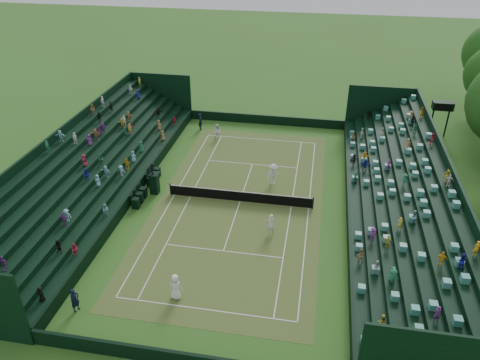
{
  "coord_description": "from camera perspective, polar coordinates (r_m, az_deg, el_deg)",
  "views": [
    {
      "loc": [
        5.64,
        -31.07,
        20.38
      ],
      "look_at": [
        0.0,
        0.0,
        2.0
      ],
      "focal_mm": 35.0,
      "sensor_mm": 36.0,
      "label": 1
    }
  ],
  "objects": [
    {
      "name": "perimeter_wall_south",
      "position": [
        25.65,
        -6.8,
        -20.92
      ],
      "size": [
        17.17,
        0.2,
        1.0
      ],
      "primitive_type": "cube",
      "color": "black",
      "rests_on": "ground"
    },
    {
      "name": "line_judge_north",
      "position": [
        49.87,
        -4.85,
        7.11
      ],
      "size": [
        0.66,
        0.78,
        1.82
      ],
      "primitive_type": "imported",
      "rotation": [
        0.0,
        0.0,
        1.96
      ],
      "color": "black",
      "rests_on": "ground"
    },
    {
      "name": "north_grandstand",
      "position": [
        37.01,
        19.69,
        -2.37
      ],
      "size": [
        6.6,
        32.0,
        4.9
      ],
      "color": "black",
      "rests_on": "ground"
    },
    {
      "name": "south_grandstand",
      "position": [
        40.69,
        -17.84,
        1.05
      ],
      "size": [
        6.6,
        32.0,
        4.9
      ],
      "color": "black",
      "rests_on": "ground"
    },
    {
      "name": "courtside_chairs",
      "position": [
        39.45,
        -11.3,
        -0.78
      ],
      "size": [
        0.56,
        5.53,
        1.23
      ],
      "color": "black",
      "rests_on": "ground"
    },
    {
      "name": "scoreboard_tower",
      "position": [
        51.57,
        23.46,
        8.15
      ],
      "size": [
        2.0,
        1.0,
        3.7
      ],
      "color": "black",
      "rests_on": "ground"
    },
    {
      "name": "tennis_net",
      "position": [
        37.3,
        0.0,
        -1.96
      ],
      "size": [
        11.67,
        0.1,
        1.06
      ],
      "color": "black",
      "rests_on": "ground"
    },
    {
      "name": "player_near_east",
      "position": [
        33.6,
        3.77,
        -5.41
      ],
      "size": [
        0.73,
        0.6,
        1.71
      ],
      "primitive_type": "imported",
      "rotation": [
        0.0,
        0.0,
        3.49
      ],
      "color": "white",
      "rests_on": "ground"
    },
    {
      "name": "ground",
      "position": [
        37.59,
        0.0,
        -2.64
      ],
      "size": [
        160.0,
        160.0,
        0.0
      ],
      "primitive_type": "plane",
      "color": "#34631F",
      "rests_on": "ground"
    },
    {
      "name": "player_near_west",
      "position": [
        28.8,
        -7.86,
        -12.78
      ],
      "size": [
        0.88,
        0.59,
        1.76
      ],
      "primitive_type": "imported",
      "rotation": [
        0.0,
        0.0,
        3.1
      ],
      "color": "white",
      "rests_on": "ground"
    },
    {
      "name": "umpire_chair",
      "position": [
        38.78,
        -10.46,
        -0.07
      ],
      "size": [
        0.86,
        0.86,
        2.71
      ],
      "color": "black",
      "rests_on": "ground"
    },
    {
      "name": "court_surface",
      "position": [
        37.58,
        0.0,
        -2.63
      ],
      "size": [
        12.97,
        26.77,
        0.01
      ],
      "primitive_type": "cube",
      "color": "#367226",
      "rests_on": "ground"
    },
    {
      "name": "perimeter_wall_north",
      "position": [
        51.3,
        3.2,
        7.35
      ],
      "size": [
        17.17,
        0.2,
        1.0
      ],
      "primitive_type": "cube",
      "color": "black",
      "rests_on": "ground"
    },
    {
      "name": "perimeter_wall_west",
      "position": [
        39.5,
        -12.2,
        -0.77
      ],
      "size": [
        0.2,
        31.77,
        1.0
      ],
      "primitive_type": "cube",
      "color": "black",
      "rests_on": "ground"
    },
    {
      "name": "perimeter_wall_east",
      "position": [
        37.0,
        13.06,
        -3.19
      ],
      "size": [
        0.2,
        31.77,
        1.0
      ],
      "primitive_type": "cube",
      "color": "black",
      "rests_on": "ground"
    },
    {
      "name": "player_far_west",
      "position": [
        47.66,
        -2.78,
        5.91
      ],
      "size": [
        0.93,
        0.82,
        1.6
      ],
      "primitive_type": "imported",
      "rotation": [
        0.0,
        0.0,
        -0.33
      ],
      "color": "white",
      "rests_on": "ground"
    },
    {
      "name": "player_far_east",
      "position": [
        39.54,
        4.06,
        0.7
      ],
      "size": [
        1.38,
        1.38,
        1.91
      ],
      "primitive_type": "imported",
      "rotation": [
        0.0,
        0.0,
        0.78
      ],
      "color": "white",
      "rests_on": "ground"
    },
    {
      "name": "line_judge_south",
      "position": [
        29.48,
        -19.49,
        -13.63
      ],
      "size": [
        0.56,
        0.68,
        1.58
      ],
      "primitive_type": "imported",
      "rotation": [
        0.0,
        0.0,
        1.21
      ],
      "color": "black",
      "rests_on": "ground"
    }
  ]
}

